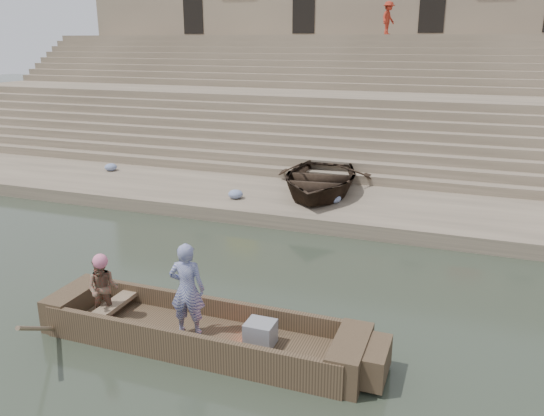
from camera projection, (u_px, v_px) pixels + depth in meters
The scene contains 14 objects.
ground at pixel (30, 310), 10.36m from camera, with size 120.00×120.00×0.00m, color #2A3427.
lower_landing at pixel (214, 194), 17.47m from camera, with size 32.00×4.00×0.40m, color gray.
mid_landing at pixel (289, 124), 23.85m from camera, with size 32.00×3.00×2.80m, color gray.
upper_landing at pixel (329, 85), 29.77m from camera, with size 32.00×3.00×5.20m, color gray.
ghat_steps at pixel (300, 111), 25.24m from camera, with size 32.00×11.00×5.20m.
building_wall at pixel (348, 29), 32.47m from camera, with size 32.00×5.07×11.20m.
main_rowboat at pixel (201, 338), 9.17m from camera, with size 5.00×1.30×0.22m, color brown.
rowboat_trim at pixel (211, 330), 9.04m from camera, with size 6.04×2.63×1.82m.
standing_man at pixel (187, 289), 8.90m from camera, with size 0.59×0.38×1.60m, color navy.
rowing_man at pixel (103, 289), 9.43m from camera, with size 0.56×0.44×1.15m, color #257150.
television at pixel (260, 333), 8.73m from camera, with size 0.46×0.42×0.40m.
beached_rowboat at pixel (319, 178), 16.69m from camera, with size 3.27×4.59×0.95m, color #2D2116.
pedestrian at pixel (388, 18), 27.06m from camera, with size 1.02×0.59×1.58m, color #A52C1C.
cloth_bundles at pixel (292, 195), 16.16m from camera, with size 14.86×2.20×0.26m.
Camera 1 is at (7.55, -7.16, 4.92)m, focal length 35.92 mm.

